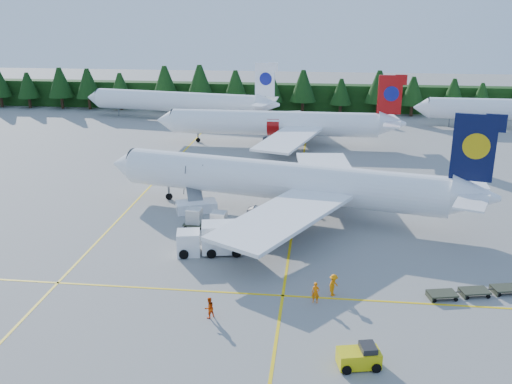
# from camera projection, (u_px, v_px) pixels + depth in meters

# --- Properties ---
(ground) EXTENTS (320.00, 320.00, 0.00)m
(ground) POSITION_uv_depth(u_px,v_px,m) (225.00, 262.00, 54.61)
(ground) COLOR gray
(ground) RESTS_ON ground
(taxi_stripe_a) EXTENTS (0.25, 120.00, 0.01)m
(taxi_stripe_a) POSITION_uv_depth(u_px,v_px,m) (145.00, 191.00, 75.00)
(taxi_stripe_a) COLOR yellow
(taxi_stripe_a) RESTS_ON ground
(taxi_stripe_b) EXTENTS (0.25, 120.00, 0.01)m
(taxi_stripe_b) POSITION_uv_depth(u_px,v_px,m) (297.00, 197.00, 72.79)
(taxi_stripe_b) COLOR yellow
(taxi_stripe_b) RESTS_ON ground
(taxi_stripe_cross) EXTENTS (80.00, 0.25, 0.01)m
(taxi_stripe_cross) POSITION_uv_depth(u_px,v_px,m) (213.00, 292.00, 48.95)
(taxi_stripe_cross) COLOR yellow
(taxi_stripe_cross) RESTS_ON ground
(treeline_hedge) EXTENTS (220.00, 4.00, 6.00)m
(treeline_hedge) POSITION_uv_depth(u_px,v_px,m) (284.00, 97.00, 130.94)
(treeline_hedge) COLOR black
(treeline_hedge) RESTS_ON ground
(airliner_navy) EXTENTS (44.32, 36.07, 13.07)m
(airliner_navy) POSITION_uv_depth(u_px,v_px,m) (273.00, 180.00, 66.38)
(airliner_navy) COLOR white
(airliner_navy) RESTS_ON ground
(airliner_red) EXTENTS (42.12, 34.69, 12.26)m
(airliner_red) POSITION_uv_depth(u_px,v_px,m) (270.00, 123.00, 98.96)
(airliner_red) COLOR white
(airliner_red) RESTS_ON ground
(airliner_far_left) EXTENTS (42.22, 10.78, 12.35)m
(airliner_far_left) POSITION_uv_depth(u_px,v_px,m) (170.00, 101.00, 120.20)
(airliner_far_left) COLOR white
(airliner_far_left) RESTS_ON ground
(airstairs) EXTENTS (5.39, 7.14, 4.22)m
(airstairs) POSITION_uv_depth(u_px,v_px,m) (196.00, 203.00, 67.87)
(airstairs) COLOR white
(airstairs) RESTS_ON ground
(service_truck) EXTENTS (6.77, 3.53, 3.11)m
(service_truck) POSITION_uv_depth(u_px,v_px,m) (210.00, 239.00, 56.06)
(service_truck) COLOR white
(service_truck) RESTS_ON ground
(baggage_tug) EXTENTS (3.12, 2.12, 1.53)m
(baggage_tug) POSITION_uv_depth(u_px,v_px,m) (360.00, 357.00, 38.70)
(baggage_tug) COLOR yellow
(baggage_tug) RESTS_ON ground
(dolly_train) EXTENTS (8.25, 3.60, 0.14)m
(dolly_train) POSITION_uv_depth(u_px,v_px,m) (475.00, 291.00, 48.23)
(dolly_train) COLOR #333828
(dolly_train) RESTS_ON ground
(uld_pair) EXTENTS (5.25, 2.61, 1.76)m
(uld_pair) POSITION_uv_depth(u_px,v_px,m) (206.00, 219.00, 62.28)
(uld_pair) COLOR #333828
(uld_pair) RESTS_ON ground
(crew_a) EXTENTS (0.70, 0.50, 1.82)m
(crew_a) POSITION_uv_depth(u_px,v_px,m) (316.00, 293.00, 46.91)
(crew_a) COLOR orange
(crew_a) RESTS_ON ground
(crew_b) EXTENTS (1.06, 1.06, 1.73)m
(crew_b) POSITION_uv_depth(u_px,v_px,m) (209.00, 308.00, 44.69)
(crew_b) COLOR #D83D04
(crew_b) RESTS_ON ground
(crew_c) EXTENTS (0.87, 0.97, 1.95)m
(crew_c) POSITION_uv_depth(u_px,v_px,m) (334.00, 285.00, 48.02)
(crew_c) COLOR orange
(crew_c) RESTS_ON ground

